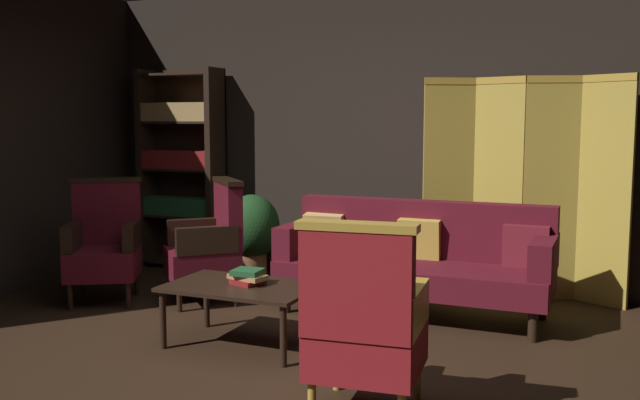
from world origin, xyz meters
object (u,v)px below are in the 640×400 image
Objects in this scene: armchair_wing_left at (105,244)px; armchair_gilt_accent at (364,324)px; armchair_wing_right at (209,245)px; book_green_cloth at (248,272)px; coffee_table at (241,292)px; book_red_leather at (248,282)px; velvet_couch at (416,257)px; bookshelf at (182,165)px; potted_plant at (252,231)px; folding_screen at (524,184)px; book_tan_leather at (248,277)px.

armchair_gilt_accent is at bearing -25.55° from armchair_wing_left.
book_green_cloth is (0.85, -0.86, 0.01)m from armchair_wing_right.
coffee_table is 0.08m from book_red_leather.
armchair_wing_left reaches higher than book_red_leather.
armchair_wing_left is 1.77m from book_red_leather.
velvet_couch is at bearing 12.02° from armchair_wing_right.
book_red_leather is at bearing -46.59° from bookshelf.
potted_plant reaches higher than book_red_leather.
folding_screen reaches higher than book_green_cloth.
armchair_gilt_accent is (1.15, -0.75, 0.12)m from coffee_table.
velvet_couch is at bearing -15.35° from bookshelf.
armchair_wing_left reaches higher than velvet_couch.
folding_screen is at bearing 25.03° from armchair_wing_left.
armchair_wing_right is at bearing 139.94° from armchair_gilt_accent.
book_red_leather is at bearing 0.00° from book_green_cloth.
armchair_wing_left is 1.26× the size of potted_plant.
armchair_gilt_accent reaches higher than coffee_table.
velvet_couch is 2.04× the size of armchair_wing_left.
bookshelf is at bearing -178.36° from folding_screen.
velvet_couch is 2.62m from armchair_wing_left.
armchair_wing_right is (1.01, -1.10, -0.58)m from bookshelf.
potted_plant is 1.94m from book_green_cloth.
book_tan_leather is (-1.12, 0.79, -0.02)m from armchair_gilt_accent.
bookshelf is 0.97× the size of velvet_couch.
armchair_gilt_accent is at bearing -40.06° from armchair_wing_right.
velvet_couch is 11.22× the size of book_green_cloth.
coffee_table is 1.76m from armchair_wing_left.
book_green_cloth is at bearing 0.00° from book_red_leather.
bookshelf reaches higher than velvet_couch.
armchair_gilt_accent is at bearing -82.08° from velvet_couch.
book_red_leather is at bearing -126.95° from folding_screen.
velvet_couch is 2.12× the size of coffee_table.
folding_screen reaches higher than armchair_wing_right.
book_red_leather is (-0.84, -1.22, -0.02)m from velvet_couch.
bookshelf is at bearing 132.38° from coffee_table.
coffee_table is (-0.87, -1.26, -0.08)m from velvet_couch.
book_tan_leather is (1.86, -1.96, -0.60)m from bookshelf.
armchair_wing_right is at bearing -167.98° from velvet_couch.
bookshelf is 2.76m from book_green_cloth.
velvet_couch is at bearing 55.43° from book_red_leather.
coffee_table is 5.29× the size of book_green_cloth.
velvet_couch is at bearing 14.90° from armchair_wing_left.
book_red_leather is 0.07m from book_green_cloth.
armchair_gilt_accent is at bearing -35.24° from book_green_cloth.
book_green_cloth is (0.00, 0.00, 0.07)m from book_red_leather.
armchair_wing_right reaches higher than book_tan_leather.
potted_plant reaches higher than book_tan_leather.
potted_plant is at bearing 117.91° from book_green_cloth.
folding_screen is at bearing 53.05° from book_tan_leather.
armchair_wing_right is at bearing -85.87° from potted_plant.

